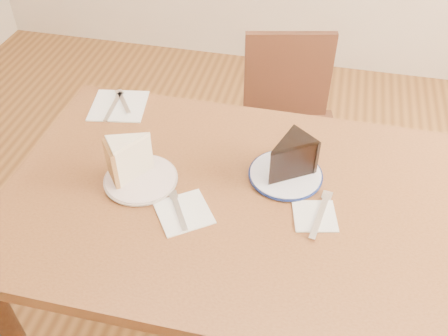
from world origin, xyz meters
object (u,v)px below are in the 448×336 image
(plate_cream, at_px, (141,179))
(plate_navy, at_px, (285,175))
(table, at_px, (231,221))
(chair_far, at_px, (287,131))
(carrot_cake, at_px, (133,158))
(chocolate_cake, at_px, (287,161))

(plate_cream, distance_m, plate_navy, 0.39)
(table, xyz_separation_m, plate_cream, (-0.25, -0.00, 0.10))
(table, distance_m, chair_far, 0.71)
(plate_cream, height_order, carrot_cake, carrot_cake)
(chair_far, xyz_separation_m, plate_cream, (-0.33, -0.68, 0.30))
(carrot_cake, bearing_deg, plate_navy, 64.33)
(table, height_order, chocolate_cake, chocolate_cake)
(plate_cream, distance_m, carrot_cake, 0.07)
(plate_navy, bearing_deg, chair_far, 94.75)
(chair_far, relative_size, chocolate_cake, 6.47)
(carrot_cake, bearing_deg, chocolate_cake, 63.42)
(chocolate_cake, bearing_deg, table, 75.43)
(plate_navy, bearing_deg, carrot_cake, -167.07)
(table, xyz_separation_m, chocolate_cake, (0.13, 0.10, 0.16))
(chocolate_cake, bearing_deg, plate_navy, -55.36)
(plate_cream, relative_size, carrot_cake, 1.72)
(carrot_cake, bearing_deg, plate_cream, 15.92)
(plate_cream, bearing_deg, chocolate_cake, 14.71)
(carrot_cake, height_order, chocolate_cake, carrot_cake)
(chair_far, distance_m, carrot_cake, 0.84)
(plate_navy, height_order, chocolate_cake, chocolate_cake)
(plate_cream, relative_size, plate_navy, 0.99)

